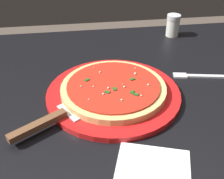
{
  "coord_description": "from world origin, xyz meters",
  "views": [
    {
      "loc": [
        -0.08,
        -0.55,
        1.18
      ],
      "look_at": [
        -0.0,
        0.01,
        0.79
      ],
      "focal_mm": 45.81,
      "sensor_mm": 36.0,
      "label": 1
    }
  ],
  "objects_px": {
    "pizza": "(112,88)",
    "fork": "(203,76)",
    "napkin_folded_right": "(153,172)",
    "serving_plate": "(112,94)",
    "pizza_server": "(55,118)",
    "parmesan_shaker": "(173,25)"
  },
  "relations": [
    {
      "from": "pizza",
      "to": "pizza_server",
      "type": "xyz_separation_m",
      "value": [
        -0.13,
        -0.09,
        -0.0
      ]
    },
    {
      "from": "serving_plate",
      "to": "fork",
      "type": "xyz_separation_m",
      "value": [
        0.26,
        0.05,
        -0.0
      ]
    },
    {
      "from": "pizza",
      "to": "pizza_server",
      "type": "relative_size",
      "value": 1.21
    },
    {
      "from": "serving_plate",
      "to": "pizza",
      "type": "bearing_deg",
      "value": -39.58
    },
    {
      "from": "pizza",
      "to": "napkin_folded_right",
      "type": "bearing_deg",
      "value": -80.96
    },
    {
      "from": "pizza",
      "to": "napkin_folded_right",
      "type": "height_order",
      "value": "pizza"
    },
    {
      "from": "pizza",
      "to": "serving_plate",
      "type": "bearing_deg",
      "value": 140.42
    },
    {
      "from": "pizza_server",
      "to": "pizza",
      "type": "bearing_deg",
      "value": 32.71
    },
    {
      "from": "fork",
      "to": "pizza_server",
      "type": "bearing_deg",
      "value": -160.4
    },
    {
      "from": "pizza",
      "to": "parmesan_shaker",
      "type": "bearing_deg",
      "value": 52.07
    },
    {
      "from": "napkin_folded_right",
      "to": "fork",
      "type": "relative_size",
      "value": 0.71
    },
    {
      "from": "serving_plate",
      "to": "parmesan_shaker",
      "type": "bearing_deg",
      "value": 52.06
    },
    {
      "from": "fork",
      "to": "serving_plate",
      "type": "bearing_deg",
      "value": -168.26
    },
    {
      "from": "pizza",
      "to": "fork",
      "type": "height_order",
      "value": "pizza"
    },
    {
      "from": "pizza",
      "to": "napkin_folded_right",
      "type": "distance_m",
      "value": 0.25
    },
    {
      "from": "pizza_server",
      "to": "serving_plate",
      "type": "bearing_deg",
      "value": 32.72
    },
    {
      "from": "fork",
      "to": "parmesan_shaker",
      "type": "height_order",
      "value": "parmesan_shaker"
    },
    {
      "from": "serving_plate",
      "to": "napkin_folded_right",
      "type": "height_order",
      "value": "serving_plate"
    },
    {
      "from": "serving_plate",
      "to": "pizza_server",
      "type": "bearing_deg",
      "value": -147.28
    },
    {
      "from": "pizza_server",
      "to": "parmesan_shaker",
      "type": "bearing_deg",
      "value": 46.81
    },
    {
      "from": "serving_plate",
      "to": "parmesan_shaker",
      "type": "height_order",
      "value": "parmesan_shaker"
    },
    {
      "from": "pizza",
      "to": "napkin_folded_right",
      "type": "relative_size",
      "value": 1.91
    }
  ]
}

